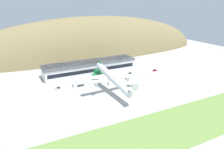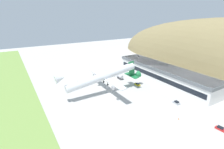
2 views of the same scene
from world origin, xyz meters
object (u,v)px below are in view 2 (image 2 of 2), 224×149
(service_car_1, at_px, (138,84))
(traffic_cone_0, at_px, (118,83))
(service_car_0, at_px, (221,129))
(cargo_airplane, at_px, (104,77))
(fuel_truck, at_px, (119,76))
(service_car_2, at_px, (111,72))
(service_car_3, at_px, (176,103))
(traffic_cone_1, at_px, (179,119))
(terminal_building, at_px, (163,73))

(service_car_1, distance_m, traffic_cone_0, 13.18)
(service_car_0, bearing_deg, service_car_1, 179.63)
(cargo_airplane, distance_m, traffic_cone_0, 20.96)
(service_car_0, distance_m, service_car_1, 54.98)
(fuel_truck, bearing_deg, service_car_1, 11.84)
(traffic_cone_0, bearing_deg, service_car_1, 44.26)
(service_car_0, bearing_deg, service_car_2, -179.02)
(service_car_0, distance_m, service_car_3, 24.61)
(fuel_truck, distance_m, traffic_cone_0, 9.45)
(cargo_airplane, relative_size, traffic_cone_0, 94.26)
(service_car_2, distance_m, traffic_cone_1, 72.55)
(fuel_truck, bearing_deg, service_car_0, 2.54)
(fuel_truck, xyz_separation_m, traffic_cone_1, (57.79, -5.40, -1.28))
(cargo_airplane, bearing_deg, service_car_0, 24.01)
(cargo_airplane, height_order, service_car_0, cargo_airplane)
(service_car_0, height_order, service_car_3, service_car_3)
(service_car_2, height_order, traffic_cone_1, service_car_2)
(terminal_building, bearing_deg, traffic_cone_1, -37.42)
(cargo_airplane, height_order, traffic_cone_0, cargo_airplane)
(terminal_building, bearing_deg, fuel_truck, -128.40)
(service_car_3, distance_m, traffic_cone_0, 41.43)
(service_car_1, xyz_separation_m, service_car_3, (30.48, 1.91, 0.05))
(fuel_truck, bearing_deg, service_car_3, 6.56)
(cargo_airplane, distance_m, service_car_1, 27.05)
(fuel_truck, height_order, traffic_cone_1, fuel_truck)
(service_car_1, bearing_deg, service_car_2, -176.63)
(service_car_1, height_order, fuel_truck, fuel_truck)
(cargo_airplane, height_order, service_car_2, cargo_airplane)
(service_car_1, distance_m, fuel_truck, 17.29)
(service_car_3, xyz_separation_m, traffic_cone_1, (10.41, -10.85, -0.35))
(fuel_truck, xyz_separation_m, traffic_cone_0, (7.46, -5.65, -1.28))
(cargo_airplane, height_order, service_car_1, cargo_airplane)
(traffic_cone_0, bearing_deg, terminal_building, 68.59)
(terminal_building, xyz_separation_m, cargo_airplane, (-2.82, -45.72, 4.67))
(terminal_building, bearing_deg, service_car_2, -146.22)
(traffic_cone_0, bearing_deg, service_car_0, 7.81)
(service_car_0, xyz_separation_m, service_car_3, (-24.50, 2.26, 0.03))
(service_car_3, bearing_deg, traffic_cone_1, -46.17)
(cargo_airplane, bearing_deg, service_car_1, 88.70)
(service_car_2, xyz_separation_m, traffic_cone_0, (21.88, -7.35, -0.32))
(cargo_airplane, xyz_separation_m, service_car_3, (31.04, 27.01, -10.02))
(service_car_0, xyz_separation_m, service_car_2, (-86.29, -1.48, -0.00))
(traffic_cone_0, relative_size, traffic_cone_1, 1.00)
(service_car_1, bearing_deg, traffic_cone_1, -12.34)
(cargo_airplane, relative_size, service_car_1, 13.03)
(service_car_3, bearing_deg, service_car_0, -5.28)
(service_car_3, xyz_separation_m, traffic_cone_0, (-39.91, -11.10, -0.35))
(service_car_0, distance_m, service_car_2, 86.31)
(cargo_airplane, relative_size, service_car_2, 13.97)
(service_car_1, distance_m, traffic_cone_1, 41.85)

